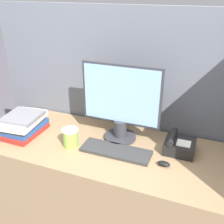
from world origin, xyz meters
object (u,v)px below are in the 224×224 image
(mouse, at_px, (164,164))
(desk_telephone, at_px, (179,145))
(monitor, at_px, (121,106))
(keyboard, at_px, (116,151))
(book_stack, at_px, (24,124))
(coffee_cup, at_px, (71,138))

(mouse, relative_size, desk_telephone, 0.40)
(monitor, distance_m, keyboard, 0.28)
(book_stack, bearing_deg, desk_telephone, 9.00)
(keyboard, relative_size, coffee_cup, 3.68)
(coffee_cup, xyz_separation_m, desk_telephone, (0.64, 0.18, -0.02))
(keyboard, height_order, book_stack, book_stack)
(monitor, height_order, keyboard, monitor)
(keyboard, distance_m, book_stack, 0.66)
(coffee_cup, height_order, book_stack, book_stack)
(coffee_cup, bearing_deg, book_stack, 176.58)
(monitor, xyz_separation_m, coffee_cup, (-0.26, -0.20, -0.18))
(mouse, distance_m, desk_telephone, 0.19)
(desk_telephone, bearing_deg, monitor, 177.37)
(monitor, relative_size, coffee_cup, 4.40)
(monitor, relative_size, mouse, 7.06)
(monitor, bearing_deg, book_stack, -164.16)
(mouse, distance_m, book_stack, 0.95)
(keyboard, height_order, coffee_cup, coffee_cup)
(keyboard, relative_size, mouse, 5.91)
(keyboard, xyz_separation_m, desk_telephone, (0.35, 0.15, 0.03))
(mouse, bearing_deg, desk_telephone, 72.26)
(mouse, height_order, coffee_cup, coffee_cup)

